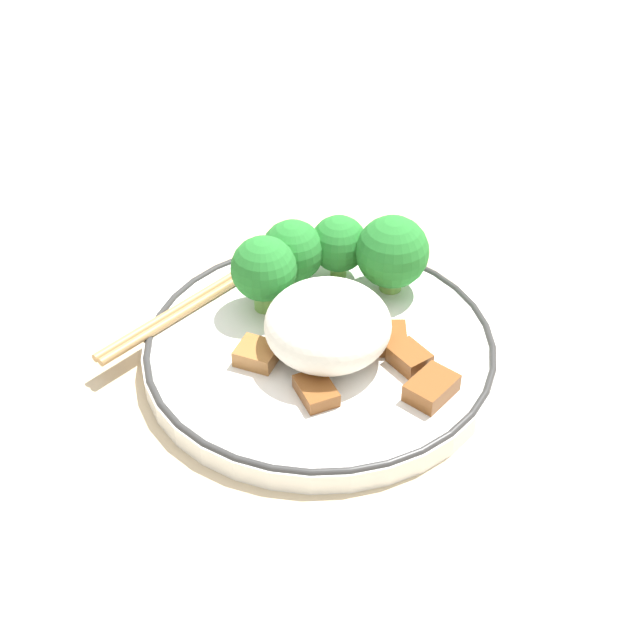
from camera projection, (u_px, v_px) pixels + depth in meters
name	position (u px, v px, depth m)	size (l,w,h in m)	color
ground_plane	(320.00, 359.00, 0.64)	(3.00, 3.00, 0.00)	#C6B28E
plate	(320.00, 349.00, 0.63)	(0.25, 0.25, 0.02)	white
rice_mound	(328.00, 325.00, 0.60)	(0.09, 0.09, 0.05)	white
broccoli_back_left	(392.00, 253.00, 0.65)	(0.05, 0.05, 0.06)	#72AD4C
broccoli_back_center	(339.00, 244.00, 0.67)	(0.04, 0.04, 0.05)	#72AD4C
broccoli_back_right	(293.00, 252.00, 0.66)	(0.05, 0.05, 0.05)	#72AD4C
broccoli_mid_left	(264.00, 270.00, 0.63)	(0.05, 0.05, 0.06)	#72AD4C
meat_near_front	(348.00, 312.00, 0.64)	(0.03, 0.03, 0.01)	brown
meat_near_left	(307.00, 327.00, 0.63)	(0.03, 0.03, 0.01)	brown
meat_near_right	(317.00, 391.00, 0.58)	(0.04, 0.03, 0.01)	brown
meat_near_back	(382.00, 336.00, 0.62)	(0.03, 0.03, 0.01)	brown
meat_on_rice_edge	(410.00, 358.00, 0.60)	(0.03, 0.03, 0.01)	brown
meat_mid_left	(257.00, 354.00, 0.61)	(0.03, 0.03, 0.01)	#9E6633
meat_mid_right	(431.00, 388.00, 0.58)	(0.04, 0.04, 0.01)	brown
chopsticks	(210.00, 293.00, 0.66)	(0.17, 0.14, 0.01)	#AD8451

